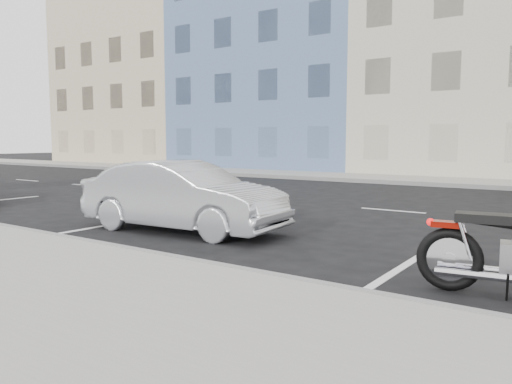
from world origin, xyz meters
TOP-DOWN VIEW (x-y plane):
  - ground at (0.00, 0.00)m, footprint 120.00×120.00m
  - sidewalk_far at (-5.00, 8.70)m, footprint 80.00×3.40m
  - curb_near at (-5.00, -7.00)m, footprint 80.00×0.12m
  - curb_far at (-5.00, 7.00)m, footprint 80.00×0.12m
  - bldg_far_west at (-26.00, 16.30)m, footprint 12.00×12.00m
  - bldg_blue at (-14.00, 16.30)m, footprint 12.00×12.00m
  - bldg_cream at (-2.00, 16.30)m, footprint 12.00×12.00m
  - sedan_silver at (-4.32, -4.95)m, footprint 4.13×1.72m

SIDE VIEW (x-z plane):
  - ground at x=0.00m, z-range 0.00..0.00m
  - sidewalk_far at x=-5.00m, z-range 0.00..0.15m
  - curb_near at x=-5.00m, z-range 0.00..0.16m
  - curb_far at x=-5.00m, z-range 0.00..0.16m
  - sedan_silver at x=-4.32m, z-range 0.00..1.33m
  - bldg_cream at x=-2.00m, z-range 0.00..11.50m
  - bldg_far_west at x=-26.00m, z-range 0.00..12.00m
  - bldg_blue at x=-14.00m, z-range 0.00..13.00m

